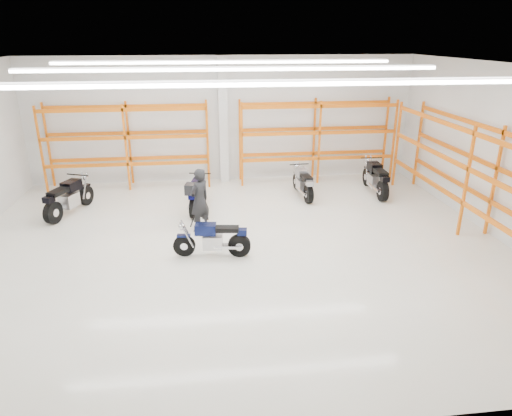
{
  "coord_description": "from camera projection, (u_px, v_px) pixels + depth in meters",
  "views": [
    {
      "loc": [
        -0.8,
        -10.72,
        5.14
      ],
      "look_at": [
        0.55,
        0.5,
        0.85
      ],
      "focal_mm": 32.0,
      "sensor_mm": 36.0,
      "label": 1
    }
  ],
  "objects": [
    {
      "name": "motorcycle_back_d",
      "position": [
        376.0,
        179.0,
        15.6
      ],
      "size": [
        0.77,
        2.31,
        1.14
      ],
      "color": "black",
      "rests_on": "ground"
    },
    {
      "name": "pallet_racking_side",
      "position": [
        483.0,
        171.0,
        11.95
      ],
      "size": [
        0.87,
        9.07,
        3.0
      ],
      "color": "#E14F00",
      "rests_on": "ground"
    },
    {
      "name": "motorcycle_main",
      "position": [
        215.0,
        240.0,
        11.2
      ],
      "size": [
        1.92,
        0.66,
        0.94
      ],
      "color": "black",
      "rests_on": "ground"
    },
    {
      "name": "room_shell",
      "position": [
        235.0,
        120.0,
        10.72
      ],
      "size": [
        14.02,
        12.02,
        4.51
      ],
      "color": "silver",
      "rests_on": "ground"
    },
    {
      "name": "motorcycle_back_b",
      "position": [
        197.0,
        195.0,
        14.05
      ],
      "size": [
        0.8,
        2.2,
        1.13
      ],
      "color": "black",
      "rests_on": "ground"
    },
    {
      "name": "structural_column",
      "position": [
        223.0,
        121.0,
        16.47
      ],
      "size": [
        0.32,
        0.32,
        4.5
      ],
      "primitive_type": "cube",
      "color": "white",
      "rests_on": "ground"
    },
    {
      "name": "motorcycle_back_c",
      "position": [
        303.0,
        183.0,
        15.35
      ],
      "size": [
        0.68,
        2.04,
        1.0
      ],
      "color": "black",
      "rests_on": "ground"
    },
    {
      "name": "pallet_racking_back_right",
      "position": [
        317.0,
        133.0,
        16.7
      ],
      "size": [
        5.67,
        0.87,
        3.0
      ],
      "color": "#E14F00",
      "rests_on": "ground"
    },
    {
      "name": "ground",
      "position": [
        237.0,
        246.0,
        11.86
      ],
      "size": [
        14.0,
        14.0,
        0.0
      ],
      "primitive_type": "plane",
      "color": "silver",
      "rests_on": "ground"
    },
    {
      "name": "motorcycle_back_a",
      "position": [
        67.0,
        199.0,
        13.76
      ],
      "size": [
        1.08,
        2.15,
        1.11
      ],
      "color": "black",
      "rests_on": "ground"
    },
    {
      "name": "pallet_racking_back_left",
      "position": [
        127.0,
        138.0,
        15.94
      ],
      "size": [
        5.67,
        0.87,
        3.0
      ],
      "color": "#E14F00",
      "rests_on": "ground"
    },
    {
      "name": "standing_man",
      "position": [
        200.0,
        200.0,
        12.5
      ],
      "size": [
        0.78,
        0.76,
        1.8
      ],
      "primitive_type": "imported",
      "rotation": [
        0.0,
        0.0,
        3.87
      ],
      "color": "black",
      "rests_on": "ground"
    }
  ]
}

